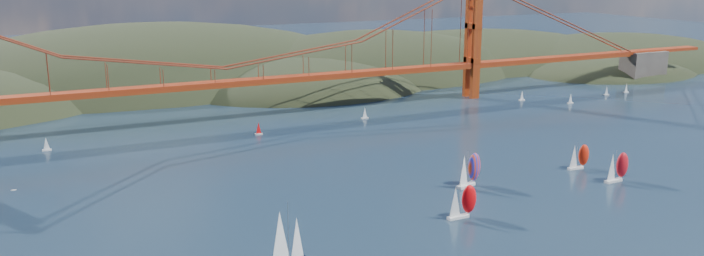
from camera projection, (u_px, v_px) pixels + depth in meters
name	position (u px, v px, depth m)	size (l,w,h in m)	color
headlands	(259.00, 100.00, 388.00)	(725.00, 225.00, 96.00)	black
bridge	(219.00, 43.00, 271.75)	(552.00, 12.00, 55.00)	maroon
sloop_navy	(285.00, 241.00, 142.83)	(10.22, 7.54, 14.98)	black
racer_0	(462.00, 201.00, 172.94)	(8.29, 3.40, 9.52)	white
racer_1	(617.00, 167.00, 201.84)	(8.54, 3.58, 9.73)	white
racer_2	(579.00, 156.00, 214.53)	(7.53, 3.05, 8.67)	white
racer_rwb	(469.00, 169.00, 197.52)	(9.61, 5.88, 10.75)	white
distant_boat_3	(46.00, 144.00, 235.53)	(3.00, 2.00, 4.70)	silver
distant_boat_4	(522.00, 95.00, 321.80)	(3.00, 2.00, 4.70)	silver
distant_boat_5	(571.00, 98.00, 314.81)	(3.00, 2.00, 4.70)	silver
distant_boat_6	(607.00, 90.00, 334.61)	(3.00, 2.00, 4.70)	silver
distant_boat_7	(626.00, 88.00, 341.36)	(3.00, 2.00, 4.70)	silver
distant_boat_8	(365.00, 113.00, 284.29)	(3.00, 2.00, 4.70)	silver
distant_boat_9	(259.00, 128.00, 257.67)	(3.00, 2.00, 4.70)	silver
gull	(14.00, 190.00, 111.51)	(0.90, 0.25, 0.17)	white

